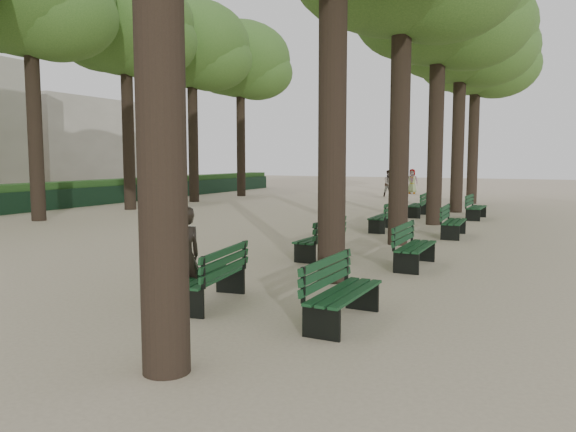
% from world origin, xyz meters
% --- Properties ---
extents(ground, '(120.00, 120.00, 0.00)m').
position_xyz_m(ground, '(0.00, 0.00, 0.00)').
color(ground, '#C0AF92').
rests_on(ground, ground).
extents(tree_central_4, '(6.00, 6.00, 9.95)m').
position_xyz_m(tree_central_4, '(1.50, 18.00, 7.65)').
color(tree_central_4, '#33261C').
rests_on(tree_central_4, ground).
extents(tree_central_5, '(6.00, 6.00, 9.95)m').
position_xyz_m(tree_central_5, '(1.50, 23.00, 7.65)').
color(tree_central_5, '#33261C').
rests_on(tree_central_5, ground).
extents(tree_far_3, '(6.00, 6.00, 10.45)m').
position_xyz_m(tree_far_3, '(-12.00, 13.00, 8.14)').
color(tree_far_3, '#33261C').
rests_on(tree_far_3, ground).
extents(tree_far_4, '(6.00, 6.00, 10.45)m').
position_xyz_m(tree_far_4, '(-12.00, 18.00, 8.14)').
color(tree_far_4, '#33261C').
rests_on(tree_far_4, ground).
extents(tree_far_5, '(6.00, 6.00, 10.45)m').
position_xyz_m(tree_far_5, '(-12.00, 23.00, 8.14)').
color(tree_far_5, '#33261C').
rests_on(tree_far_5, ground).
extents(bench_left_0, '(0.80, 1.86, 0.92)m').
position_xyz_m(bench_left_0, '(0.37, 0.61, 0.27)').
color(bench_left_0, black).
rests_on(bench_left_0, ground).
extents(bench_left_1, '(0.67, 1.83, 0.92)m').
position_xyz_m(bench_left_1, '(0.37, 5.23, 0.27)').
color(bench_left_1, black).
rests_on(bench_left_1, ground).
extents(bench_left_2, '(0.61, 1.81, 0.92)m').
position_xyz_m(bench_left_2, '(0.37, 10.61, 0.27)').
color(bench_left_2, black).
rests_on(bench_left_2, ground).
extents(bench_left_3, '(0.67, 1.83, 0.92)m').
position_xyz_m(bench_left_3, '(0.37, 15.51, 0.27)').
color(bench_left_3, black).
rests_on(bench_left_3, ground).
extents(bench_right_0, '(0.62, 1.82, 0.92)m').
position_xyz_m(bench_right_0, '(2.63, 0.53, 0.27)').
color(bench_right_0, black).
rests_on(bench_right_0, ground).
extents(bench_right_1, '(0.59, 1.81, 0.92)m').
position_xyz_m(bench_right_1, '(2.63, 5.05, 0.27)').
color(bench_right_1, black).
rests_on(bench_right_1, ground).
extents(bench_right_2, '(0.62, 1.82, 0.92)m').
position_xyz_m(bench_right_2, '(2.63, 10.16, 0.27)').
color(bench_right_2, black).
rests_on(bench_right_2, ground).
extents(bench_right_3, '(0.62, 1.82, 0.92)m').
position_xyz_m(bench_right_3, '(2.63, 15.49, 0.27)').
color(bench_right_3, black).
rests_on(bench_right_3, ground).
extents(man_with_map, '(0.70, 0.71, 1.58)m').
position_xyz_m(man_with_map, '(0.08, 0.33, 0.79)').
color(man_with_map, black).
rests_on(man_with_map, ground).
extents(pedestrian_a, '(0.82, 0.68, 1.59)m').
position_xyz_m(pedestrian_a, '(-3.60, 26.06, 0.80)').
color(pedestrian_a, '#262628').
rests_on(pedestrian_a, ground).
extents(pedestrian_d, '(0.82, 0.42, 1.61)m').
position_xyz_m(pedestrian_d, '(-3.05, 29.63, 0.80)').
color(pedestrian_d, '#262628').
rests_on(pedestrian_d, ground).
extents(fence, '(0.08, 42.00, 0.90)m').
position_xyz_m(fence, '(-15.00, 11.00, 0.45)').
color(fence, black).
rests_on(fence, ground).
extents(hedge, '(1.20, 42.00, 1.20)m').
position_xyz_m(hedge, '(-15.70, 11.00, 0.60)').
color(hedge, '#1F4819').
rests_on(hedge, ground).
extents(building_far, '(12.00, 16.00, 7.00)m').
position_xyz_m(building_far, '(-33.00, 30.00, 3.50)').
color(building_far, '#B7B2A3').
rests_on(building_far, ground).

